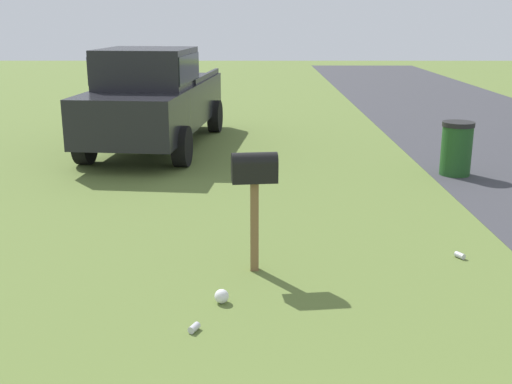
# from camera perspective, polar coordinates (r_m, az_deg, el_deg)

# --- Properties ---
(mailbox) EXTENTS (0.26, 0.50, 1.32)m
(mailbox) POSITION_cam_1_polar(r_m,az_deg,el_deg) (6.64, -0.14, 1.35)
(mailbox) COLOR brown
(mailbox) RESTS_ON ground
(pickup_truck) EXTENTS (5.69, 2.57, 2.09)m
(pickup_truck) POSITION_cam_1_polar(r_m,az_deg,el_deg) (13.37, -9.25, 8.65)
(pickup_truck) COLOR black
(pickup_truck) RESTS_ON ground
(trash_bin) EXTENTS (0.55, 0.55, 0.94)m
(trash_bin) POSITION_cam_1_polar(r_m,az_deg,el_deg) (11.52, 17.76, 3.80)
(trash_bin) COLOR #1E4C1E
(trash_bin) RESTS_ON ground
(litter_can_far_scatter) EXTENTS (0.14, 0.11, 0.07)m
(litter_can_far_scatter) POSITION_cam_1_polar(r_m,az_deg,el_deg) (5.72, -5.65, -12.19)
(litter_can_far_scatter) COLOR silver
(litter_can_far_scatter) RESTS_ON ground
(litter_can_near_hydrant) EXTENTS (0.14, 0.12, 0.07)m
(litter_can_near_hydrant) POSITION_cam_1_polar(r_m,az_deg,el_deg) (7.66, 18.04, -5.50)
(litter_can_near_hydrant) COLOR silver
(litter_can_near_hydrant) RESTS_ON ground
(litter_bag_by_mailbox) EXTENTS (0.14, 0.14, 0.14)m
(litter_bag_by_mailbox) POSITION_cam_1_polar(r_m,az_deg,el_deg) (6.20, -3.14, -9.44)
(litter_bag_by_mailbox) COLOR silver
(litter_bag_by_mailbox) RESTS_ON ground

